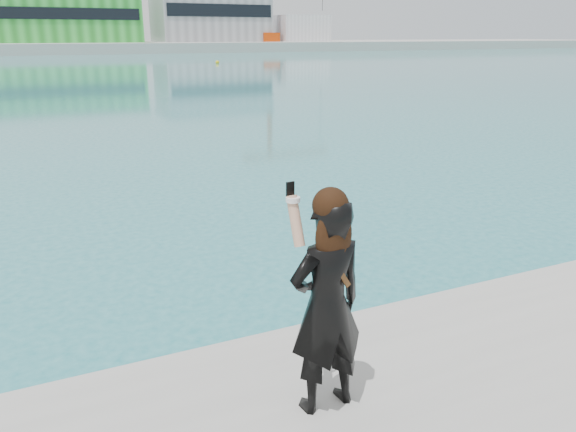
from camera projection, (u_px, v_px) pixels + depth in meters
name	position (u px, v px, depth m)	size (l,w,h in m)	color
far_quay	(24.00, 48.00, 116.69)	(320.00, 40.00, 2.00)	#9E9E99
warehouse_green	(62.00, 16.00, 116.23)	(30.60, 16.36, 10.50)	green
warehouse_grey_right	(210.00, 13.00, 128.79)	(25.50, 15.35, 12.50)	gray
ancillary_shed	(300.00, 28.00, 136.94)	(12.00, 10.00, 6.00)	silver
flagpole_right	(138.00, 20.00, 116.11)	(1.28, 0.16, 8.00)	silver
buoy_near	(217.00, 64.00, 73.33)	(0.50, 0.50, 0.50)	yellow
woman	(327.00, 300.00, 4.27)	(0.67, 0.46, 1.85)	black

